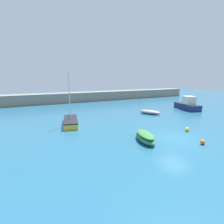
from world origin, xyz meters
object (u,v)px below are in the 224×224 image
object	(u,v)px
motorboat_grey_hull	(187,105)
sailboat_tall_mast	(71,121)
mooring_buoy_yellow	(187,129)
rowboat_with_red_cover	(145,137)
mooring_buoy_orange	(203,142)
rowboat_blue_near	(150,112)

from	to	relation	value
motorboat_grey_hull	sailboat_tall_mast	xyz separation A→B (m)	(-19.93, -0.53, -0.40)
motorboat_grey_hull	mooring_buoy_yellow	bearing A→B (deg)	146.53
rowboat_with_red_cover	mooring_buoy_orange	size ratio (longest dim) A/B	8.83
rowboat_blue_near	motorboat_grey_hull	bearing A→B (deg)	62.69
rowboat_with_red_cover	rowboat_blue_near	distance (m)	11.59
sailboat_tall_mast	rowboat_with_red_cover	xyz separation A→B (m)	(4.19, -8.15, -0.02)
rowboat_blue_near	mooring_buoy_yellow	xyz separation A→B (m)	(-2.24, -8.40, -0.10)
mooring_buoy_orange	rowboat_with_red_cover	bearing A→B (deg)	143.02
mooring_buoy_yellow	mooring_buoy_orange	bearing A→B (deg)	-121.80
sailboat_tall_mast	rowboat_blue_near	xyz separation A→B (m)	(11.90, 0.51, -0.10)
sailboat_tall_mast	rowboat_with_red_cover	distance (m)	9.16
sailboat_tall_mast	mooring_buoy_orange	bearing A→B (deg)	49.43
mooring_buoy_orange	mooring_buoy_yellow	bearing A→B (deg)	58.20
motorboat_grey_hull	mooring_buoy_orange	world-z (taller)	motorboat_grey_hull
rowboat_with_red_cover	rowboat_blue_near	xyz separation A→B (m)	(7.71, 8.66, -0.08)
sailboat_tall_mast	motorboat_grey_hull	bearing A→B (deg)	105.27
motorboat_grey_hull	rowboat_with_red_cover	xyz separation A→B (m)	(-15.74, -8.68, -0.41)
mooring_buoy_yellow	rowboat_with_red_cover	bearing A→B (deg)	-177.27
rowboat_with_red_cover	motorboat_grey_hull	bearing A→B (deg)	136.83
mooring_buoy_yellow	mooring_buoy_orange	distance (m)	3.51
motorboat_grey_hull	rowboat_with_red_cover	distance (m)	17.98
sailboat_tall_mast	mooring_buoy_orange	world-z (taller)	sailboat_tall_mast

